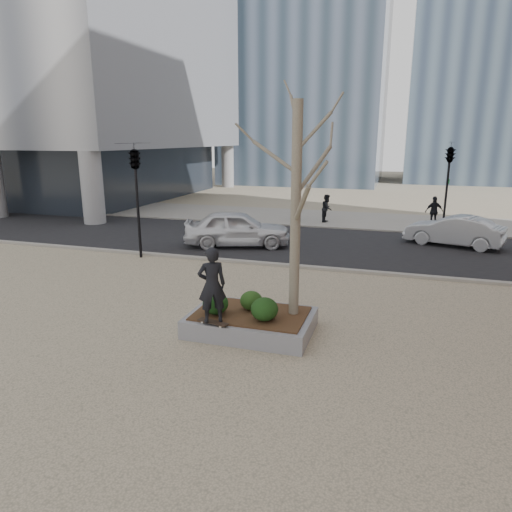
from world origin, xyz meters
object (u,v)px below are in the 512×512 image
(planter, at_px, (251,323))
(skateboard, at_px, (213,323))
(skateboarder, at_px, (212,285))
(police_car, at_px, (237,228))

(planter, relative_size, skateboard, 3.85)
(skateboard, relative_size, skateboarder, 0.44)
(planter, xyz_separation_m, police_car, (-3.44, 8.60, 0.58))
(skateboarder, distance_m, police_car, 9.90)
(skateboard, xyz_separation_m, skateboarder, (0.00, 0.00, 0.93))
(planter, bearing_deg, police_car, 111.78)
(police_car, bearing_deg, skateboard, 178.52)
(planter, bearing_deg, skateboard, -126.31)
(planter, relative_size, police_car, 0.65)
(skateboard, xyz_separation_m, police_car, (-2.79, 9.48, 0.32))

